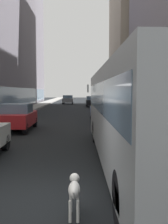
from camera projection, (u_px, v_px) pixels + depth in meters
name	position (u px, v px, depth m)	size (l,w,h in m)	color
ground_plane	(73.00, 107.00, 40.42)	(120.00, 120.00, 0.00)	black
sidewalk_left	(36.00, 106.00, 40.32)	(2.40, 110.00, 0.15)	gray
sidewalk_right	(111.00, 106.00, 40.52)	(2.40, 110.00, 0.15)	#ADA89E
building_left_far	(19.00, 39.00, 56.50)	(8.31, 16.92, 26.92)	slate
building_right_far	(144.00, 3.00, 44.89)	(10.27, 14.90, 34.32)	#A0937F
transit_bus	(137.00, 109.00, 8.70)	(2.78, 11.53, 3.05)	#999EA3
car_black_suv	(92.00, 101.00, 40.63)	(1.74, 4.35, 1.62)	black
car_grey_wagon	(68.00, 99.00, 49.54)	(1.90, 4.64, 1.62)	slate
car_blue_hatchback	(104.00, 111.00, 20.58)	(1.94, 4.56, 1.62)	#4C6BB7
car_red_coupe	(18.00, 117.00, 16.03)	(1.72, 3.94, 1.62)	red
dalmatian_dog	(74.00, 189.00, 5.05)	(0.22, 0.96, 0.72)	white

